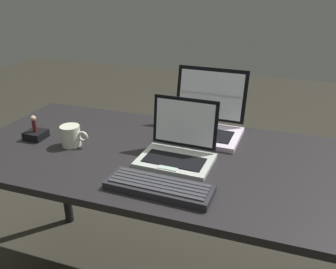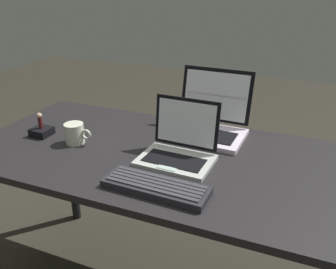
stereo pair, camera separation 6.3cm
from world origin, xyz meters
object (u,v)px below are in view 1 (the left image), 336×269
(laptop_front, at_px, (178,148))
(laptop_rear, at_px, (204,121))
(figurine_stand, at_px, (36,135))
(external_keyboard, at_px, (159,187))
(coffee_mug, at_px, (71,136))
(figurine, at_px, (34,122))

(laptop_front, xyz_separation_m, laptop_rear, (0.03, 0.26, 0.01))
(figurine_stand, bearing_deg, external_keyboard, -17.96)
(figurine_stand, relative_size, coffee_mug, 0.67)
(coffee_mug, bearing_deg, laptop_rear, 32.01)
(figurine_stand, height_order, figurine, figurine)
(figurine_stand, bearing_deg, laptop_rear, 23.73)
(laptop_rear, distance_m, figurine, 0.69)
(figurine_stand, bearing_deg, coffee_mug, -2.67)
(laptop_rear, distance_m, coffee_mug, 0.54)
(laptop_rear, bearing_deg, figurine, -156.27)
(figurine_stand, bearing_deg, laptop_front, 1.74)
(figurine, bearing_deg, coffee_mug, -2.67)
(laptop_rear, relative_size, figurine, 4.85)
(external_keyboard, bearing_deg, figurine_stand, 162.04)
(figurine_stand, xyz_separation_m, coffee_mug, (0.17, -0.01, 0.02))
(laptop_rear, xyz_separation_m, figurine_stand, (-0.63, -0.28, -0.04))
(laptop_rear, bearing_deg, figurine_stand, -156.27)
(figurine_stand, relative_size, figurine, 1.13)
(external_keyboard, bearing_deg, laptop_front, 91.43)
(laptop_front, relative_size, coffee_mug, 2.33)
(laptop_front, bearing_deg, external_keyboard, -88.57)
(laptop_front, height_order, figurine, laptop_front)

